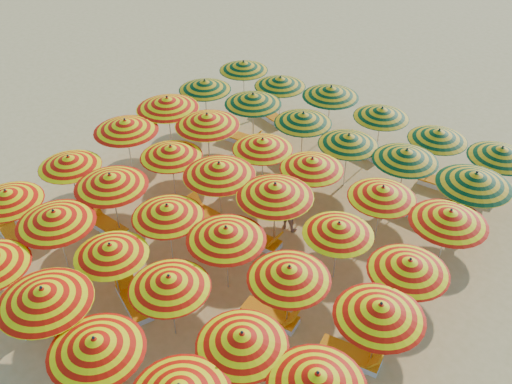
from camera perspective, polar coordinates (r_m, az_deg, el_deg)
ground at (r=19.76m, az=-0.88°, el=-4.41°), size 120.00×120.00×0.00m
umbrella_2 at (r=15.59m, az=-20.50°, el=-9.62°), size 2.70×2.70×2.62m
umbrella_3 at (r=14.28m, az=-15.78°, el=-14.49°), size 2.64×2.64×2.49m
umbrella_6 at (r=19.73m, az=-23.65°, el=-0.39°), size 2.55×2.55×2.37m
umbrella_7 at (r=18.06m, az=-19.48°, el=-2.39°), size 2.72×2.72×2.53m
umbrella_8 at (r=16.79m, az=-14.34°, el=-5.61°), size 2.17×2.17×2.28m
umbrella_9 at (r=15.43m, az=-8.68°, el=-8.88°), size 2.58×2.58×2.37m
umbrella_10 at (r=13.97m, az=-1.40°, el=-14.50°), size 2.91×2.91×2.41m
umbrella_11 at (r=13.34m, az=6.13°, el=-18.13°), size 2.89×2.89×2.44m
umbrella_12 at (r=20.81m, az=-18.20°, el=2.92°), size 2.86×2.86×2.32m
umbrella_13 at (r=19.07m, az=-14.35°, el=1.14°), size 3.13×3.13×2.57m
umbrella_14 at (r=17.67m, az=-8.86°, el=-1.88°), size 2.87×2.87×2.39m
umbrella_15 at (r=16.52m, az=-3.02°, el=-4.15°), size 2.95×2.95×2.50m
umbrella_16 at (r=15.43m, az=3.34°, el=-8.06°), size 2.87×2.87×2.44m
umbrella_17 at (r=14.78m, az=12.31°, el=-11.49°), size 2.52×2.52×2.49m
umbrella_18 at (r=21.95m, az=-12.93°, el=6.51°), size 2.81×2.81×2.59m
umbrella_19 at (r=20.44m, az=-8.51°, el=4.04°), size 2.70×2.70×2.38m
umbrella_20 at (r=18.96m, az=-3.71°, el=2.30°), size 3.00×3.00×2.62m
umbrella_21 at (r=17.93m, az=1.92°, el=0.17°), size 2.54×2.54×2.64m
umbrella_22 at (r=17.13m, az=8.27°, el=-3.63°), size 2.85×2.85×2.29m
umbrella_23 at (r=16.18m, az=15.07°, el=-7.13°), size 2.73×2.73×2.42m
umbrella_24 at (r=23.09m, az=-8.86°, el=8.79°), size 3.32×3.32×2.66m
umbrella_25 at (r=21.77m, az=-4.90°, el=7.21°), size 2.99×2.99×2.63m
umbrella_26 at (r=20.67m, az=0.67°, el=4.82°), size 2.40×2.40×2.36m
umbrella_27 at (r=19.67m, az=5.63°, el=2.84°), size 2.52×2.52×2.37m
umbrella_28 at (r=18.69m, az=12.54°, el=-0.02°), size 2.60×2.60×2.37m
umbrella_29 at (r=18.01m, az=18.80°, el=-2.35°), size 2.89×2.89×2.53m
umbrella_30 at (r=24.87m, az=-5.15°, el=10.61°), size 2.87×2.87×2.39m
umbrella_31 at (r=23.46m, az=-0.30°, el=9.30°), size 2.93×2.93×2.48m
umbrella_32 at (r=22.31m, az=4.75°, el=7.40°), size 2.31×2.31×2.40m
umbrella_33 at (r=21.18m, az=9.24°, el=5.20°), size 2.72×2.72×2.37m
umbrella_34 at (r=20.56m, az=14.77°, el=3.59°), size 2.79×2.79×2.46m
umbrella_35 at (r=19.76m, az=21.07°, el=1.21°), size 3.28×3.28×2.63m
umbrella_36 at (r=26.60m, az=-1.25°, el=12.50°), size 2.93×2.93×2.36m
umbrella_37 at (r=25.10m, az=2.43°, el=10.96°), size 2.71×2.71×2.38m
umbrella_38 at (r=24.18m, az=7.50°, el=9.92°), size 2.73×2.73×2.51m
umbrella_39 at (r=23.23m, az=12.46°, el=7.75°), size 2.72×2.72×2.35m
umbrella_40 at (r=22.26m, az=17.78°, el=5.44°), size 2.54×2.54×2.35m
umbrella_41 at (r=21.85m, az=23.32°, el=3.63°), size 2.63×2.63×2.42m
lounger_1 at (r=18.35m, az=-22.48°, el=-11.42°), size 1.79×0.80×0.69m
lounger_2 at (r=16.90m, az=-17.36°, el=-15.18°), size 1.81×0.87×0.69m
lounger_5 at (r=21.31m, az=-23.17°, el=-3.90°), size 1.82×0.99×0.69m
lounger_6 at (r=17.81m, az=-12.16°, el=-10.58°), size 1.82×1.20×0.69m
lounger_7 at (r=20.66m, az=-14.80°, el=-3.18°), size 1.75×0.63×0.69m
lounger_8 at (r=17.04m, az=1.56°, el=-12.24°), size 1.79×0.79×0.69m
lounger_9 at (r=16.36m, az=9.53°, el=-15.81°), size 1.80×0.86×0.69m
lounger_10 at (r=20.49m, az=-5.00°, el=-2.26°), size 1.76×0.67×0.69m
lounger_11 at (r=19.39m, az=0.19°, el=-4.77°), size 1.77×0.71×0.69m
lounger_12 at (r=24.67m, az=-1.34°, el=5.35°), size 1.78×0.76×0.69m
lounger_13 at (r=23.38m, az=3.13°, el=3.34°), size 1.82×1.18×0.69m
lounger_14 at (r=21.42m, az=14.95°, el=-1.59°), size 1.75×0.63×0.69m
lounger_15 at (r=21.09m, az=18.54°, el=-3.08°), size 1.82×0.97×0.69m
lounger_16 at (r=26.41m, az=1.45°, el=7.63°), size 1.82×1.03×0.69m
lounger_17 at (r=24.34m, az=10.54°, el=4.19°), size 1.80×0.83×0.69m
lounger_18 at (r=23.04m, az=18.15°, el=0.76°), size 1.78×0.73×0.69m
lounger_19 at (r=22.93m, az=20.94°, el=-0.12°), size 1.82×1.25×0.69m
beachgoer_b at (r=19.68m, az=3.34°, el=-1.84°), size 0.73×0.57×1.50m
beachgoer_a at (r=21.84m, az=-1.12°, el=2.32°), size 0.54×0.41×1.32m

